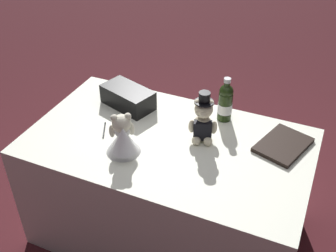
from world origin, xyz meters
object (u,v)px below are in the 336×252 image
object	(u,v)px
teddy_bear_bride	(123,138)
guestbook	(283,145)
teddy_bear_groom	(203,121)
gift_case_black	(128,97)
signing_pen	(104,130)
champagne_bottle	(225,102)

from	to	relation	value
teddy_bear_bride	guestbook	bearing A→B (deg)	27.33
teddy_bear_groom	gift_case_black	size ratio (longest dim) A/B	0.82
teddy_bear_bride	signing_pen	bearing A→B (deg)	146.26
teddy_bear_groom	gift_case_black	xyz separation A→B (m)	(-0.54, 0.14, -0.06)
gift_case_black	signing_pen	bearing A→B (deg)	-91.00
teddy_bear_groom	champagne_bottle	world-z (taller)	teddy_bear_groom
teddy_bear_groom	signing_pen	size ratio (longest dim) A/B	2.07
teddy_bear_bride	gift_case_black	xyz separation A→B (m)	(-0.20, 0.42, -0.04)
signing_pen	guestbook	world-z (taller)	guestbook
teddy_bear_groom	guestbook	world-z (taller)	teddy_bear_groom
teddy_bear_groom	champagne_bottle	bearing A→B (deg)	77.57
signing_pen	gift_case_black	bearing A→B (deg)	89.00
signing_pen	gift_case_black	distance (m)	0.29
teddy_bear_bride	guestbook	distance (m)	0.87
teddy_bear_bride	champagne_bottle	xyz separation A→B (m)	(0.39, 0.52, 0.02)
teddy_bear_groom	gift_case_black	distance (m)	0.56
teddy_bear_bride	signing_pen	world-z (taller)	teddy_bear_bride
teddy_bear_groom	teddy_bear_bride	distance (m)	0.44
teddy_bear_groom	champagne_bottle	xyz separation A→B (m)	(0.05, 0.24, 0.00)
teddy_bear_bride	gift_case_black	distance (m)	0.47
teddy_bear_groom	guestbook	distance (m)	0.46
teddy_bear_bride	gift_case_black	size ratio (longest dim) A/B	0.66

